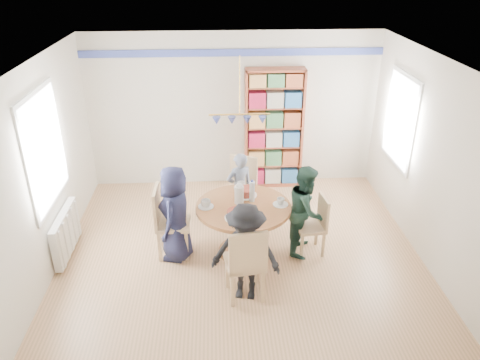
{
  "coord_description": "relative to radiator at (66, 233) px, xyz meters",
  "views": [
    {
      "loc": [
        -0.32,
        -5.29,
        3.87
      ],
      "look_at": [
        0.0,
        0.4,
        1.05
      ],
      "focal_mm": 35.0,
      "sensor_mm": 36.0,
      "label": 1
    }
  ],
  "objects": [
    {
      "name": "chair_far",
      "position": [
        2.48,
        0.92,
        0.2
      ],
      "size": [
        0.57,
        0.57,
        1.0
      ],
      "color": "#D6B283",
      "rests_on": "ground"
    },
    {
      "name": "radiator",
      "position": [
        0.0,
        0.0,
        0.0
      ],
      "size": [
        0.12,
        1.0,
        0.6
      ],
      "color": "silver",
      "rests_on": "ground"
    },
    {
      "name": "person_far",
      "position": [
        2.45,
        0.8,
        0.22
      ],
      "size": [
        0.49,
        0.41,
        1.14
      ],
      "primitive_type": "imported",
      "rotation": [
        0.0,
        0.0,
        3.51
      ],
      "color": "gray",
      "rests_on": "ground"
    },
    {
      "name": "ground",
      "position": [
        2.42,
        -0.3,
        -0.35
      ],
      "size": [
        5.0,
        5.0,
        0.0
      ],
      "primitive_type": "plane",
      "color": "tan"
    },
    {
      "name": "person_left",
      "position": [
        1.54,
        -0.13,
        0.33
      ],
      "size": [
        0.55,
        0.74,
        1.36
      ],
      "primitive_type": "imported",
      "rotation": [
        0.0,
        0.0,
        -1.77
      ],
      "color": "#171933",
      "rests_on": "ground"
    },
    {
      "name": "chair_right",
      "position": [
        3.45,
        -0.12,
        0.12
      ],
      "size": [
        0.42,
        0.42,
        0.86
      ],
      "color": "#D6B283",
      "rests_on": "ground"
    },
    {
      "name": "dining_table",
      "position": [
        2.45,
        -0.08,
        0.21
      ],
      "size": [
        1.3,
        1.3,
        0.75
      ],
      "color": "brown",
      "rests_on": "ground"
    },
    {
      "name": "bookshelf",
      "position": [
        3.11,
        2.04,
        0.69
      ],
      "size": [
        1.01,
        0.3,
        2.12
      ],
      "color": "brown",
      "rests_on": "ground"
    },
    {
      "name": "person_near",
      "position": [
        2.42,
        -1.02,
        0.29
      ],
      "size": [
        0.91,
        0.64,
        1.28
      ],
      "primitive_type": "imported",
      "rotation": [
        0.0,
        0.0,
        -0.22
      ],
      "color": "black",
      "rests_on": "ground"
    },
    {
      "name": "room_shell",
      "position": [
        2.16,
        0.57,
        1.3
      ],
      "size": [
        5.0,
        5.0,
        5.0
      ],
      "color": "white",
      "rests_on": "ground"
    },
    {
      "name": "tableware",
      "position": [
        2.43,
        -0.06,
        0.47
      ],
      "size": [
        1.23,
        1.23,
        0.32
      ],
      "color": "white",
      "rests_on": "dining_table"
    },
    {
      "name": "chair_near",
      "position": [
        2.42,
        -1.08,
        0.22
      ],
      "size": [
        0.52,
        0.52,
        1.03
      ],
      "color": "#D6B283",
      "rests_on": "ground"
    },
    {
      "name": "person_right",
      "position": [
        3.32,
        -0.07,
        0.3
      ],
      "size": [
        0.66,
        0.75,
        1.3
      ],
      "primitive_type": "imported",
      "rotation": [
        0.0,
        0.0,
        1.25
      ],
      "color": "#193329",
      "rests_on": "ground"
    },
    {
      "name": "chair_left",
      "position": [
        1.4,
        -0.05,
        0.21
      ],
      "size": [
        0.46,
        0.46,
        1.02
      ],
      "color": "#D6B283",
      "rests_on": "ground"
    }
  ]
}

